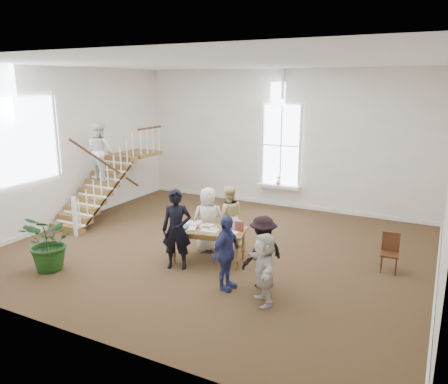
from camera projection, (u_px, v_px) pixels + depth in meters
The scene contains 12 objects.
ground at pixel (218, 248), 11.00m from camera, with size 10.00×10.00×0.00m, color #422C1A.
room_shell at pixel (279, 194), 14.69m from camera, with size 10.49×10.00×10.00m.
staircase at pixel (103, 166), 13.18m from camera, with size 1.10×4.10×2.92m.
library_table at pixel (208, 232), 10.05m from camera, with size 1.82×1.18×0.85m.
police_officer at pixel (177, 229), 9.63m from camera, with size 0.66×0.43×1.81m, color black.
elderly_woman at pixel (208, 219), 10.69m from camera, with size 0.78×0.51×1.59m, color silver.
person_yellow at pixel (228, 216), 10.99m from camera, with size 0.76×0.60×1.57m, color beige.
woman_cluster_a at pixel (226, 253), 8.65m from camera, with size 0.90×0.37×1.54m, color navy.
woman_cluster_b at pixel (263, 252), 8.78m from camera, with size 0.97×0.56×1.50m, color black.
woman_cluster_c at pixel (264, 269), 8.09m from camera, with size 1.29×0.41×1.39m, color beige.
floor_plant at pixel (50, 242), 9.57m from camera, with size 1.17×1.02×1.30m, color #173D13.
side_chair at pixel (390, 250), 9.59m from camera, with size 0.40×0.40×0.86m.
Camera 1 is at (4.86, -9.11, 4.04)m, focal length 35.00 mm.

